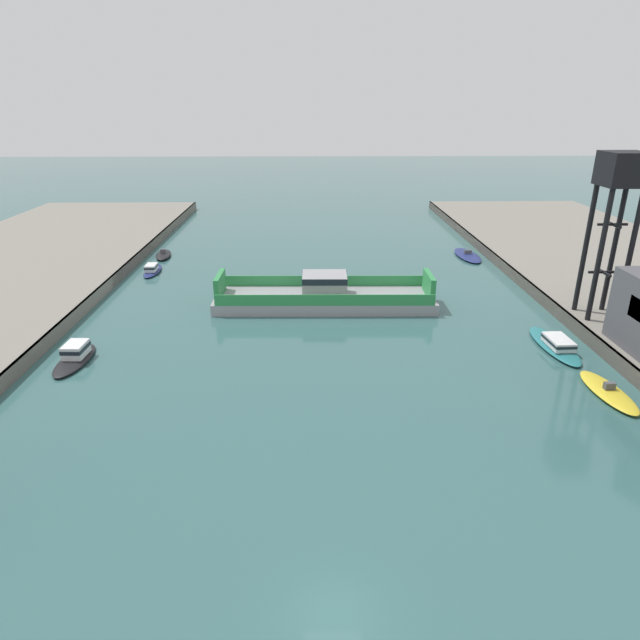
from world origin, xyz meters
TOP-DOWN VIEW (x-y plane):
  - ground_plane at (0.00, 0.00)m, footprint 400.00×400.00m
  - chain_ferry at (0.64, 35.69)m, footprint 21.87×6.53m
  - moored_boat_near_left at (19.51, 24.95)m, footprint 2.66×8.18m
  - moored_boat_near_right at (-19.37, 23.40)m, footprint 2.35×6.17m
  - moored_boat_mid_right at (20.13, 53.93)m, footprint 3.00×7.77m
  - moored_boat_far_left at (-20.19, 54.83)m, footprint 2.61×5.61m
  - moored_boat_far_right at (19.97, 17.26)m, footprint 2.48×6.53m
  - moored_boat_upstream_a at (-19.71, 47.50)m, footprint 1.84×5.71m
  - crane_tower at (24.83, 29.44)m, footprint 3.32×3.32m

SIDE VIEW (x-z plane):
  - ground_plane at x=0.00m, z-range 0.00..0.00m
  - moored_boat_mid_right at x=20.13m, z-range -0.24..0.69m
  - moored_boat_far_right at x=19.97m, z-range -0.24..0.70m
  - moored_boat_far_left at x=-20.19m, z-range -0.24..0.80m
  - moored_boat_upstream_a at x=-19.71m, z-range -0.14..0.97m
  - moored_boat_near_left at x=19.51m, z-range -0.15..0.98m
  - moored_boat_near_right at x=-19.37m, z-range -0.17..1.25m
  - chain_ferry at x=0.64m, z-range -0.63..2.69m
  - crane_tower at x=24.83m, z-range 5.30..19.39m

